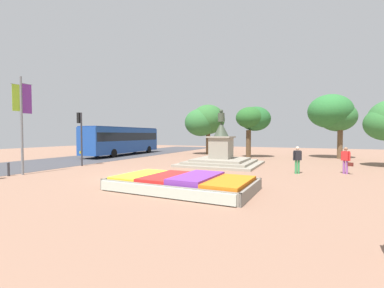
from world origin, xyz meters
TOP-DOWN VIEW (x-y plane):
  - ground_plane at (0.00, 0.00)m, footprint 74.94×74.94m
  - street_asphalt_strip at (-11.41, 0.00)m, footprint 7.82×65.57m
  - flower_planter at (3.56, -2.12)m, footprint 6.36×3.64m
  - statue_monument at (2.27, 7.30)m, footprint 5.87×5.87m
  - traffic_light_mid_block at (-7.28, 2.19)m, footprint 0.41×0.28m
  - banner_pole at (-7.02, -2.34)m, footprint 0.17×1.21m
  - city_bus at (-11.18, 11.92)m, footprint 3.12×12.03m
  - pedestrian_with_handbag at (10.66, 5.99)m, footprint 0.64×0.50m
  - pedestrian_near_planter at (7.95, 4.86)m, footprint 0.49×0.39m
  - kerb_bollard_mid_a at (-7.24, -3.04)m, footprint 0.14×0.14m
  - park_tree_far_left at (3.25, 14.89)m, footprint 3.48×3.38m
  - park_tree_far_right at (10.77, 17.41)m, footprint 4.56×4.51m
  - park_tree_distant at (-2.90, 16.89)m, footprint 4.70×4.44m

SIDE VIEW (x-z plane):
  - ground_plane at x=0.00m, z-range 0.00..0.00m
  - street_asphalt_strip at x=-11.41m, z-range 0.00..0.01m
  - flower_planter at x=3.56m, z-range -0.05..0.63m
  - kerb_bollard_mid_a at x=-7.24m, z-range 0.02..0.84m
  - statue_monument at x=2.27m, z-range -1.44..2.96m
  - pedestrian_with_handbag at x=10.66m, z-range 0.10..1.74m
  - pedestrian_near_planter at x=7.95m, z-range 0.13..1.81m
  - city_bus at x=-11.18m, z-range 0.25..3.48m
  - traffic_light_mid_block at x=-7.28m, z-range 0.75..4.82m
  - banner_pole at x=-7.02m, z-range 0.37..6.22m
  - park_tree_far_left at x=3.25m, z-range 1.39..6.71m
  - park_tree_distant at x=-2.90m, z-range 1.04..7.05m
  - park_tree_far_right at x=10.77m, z-range 1.30..7.74m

